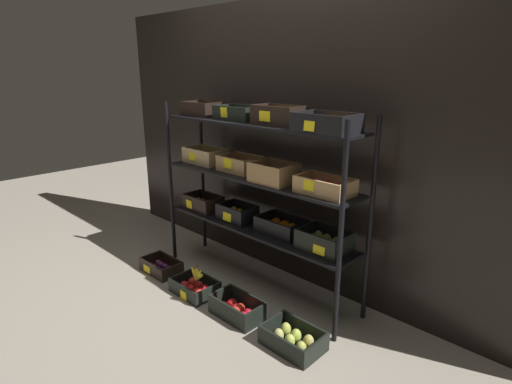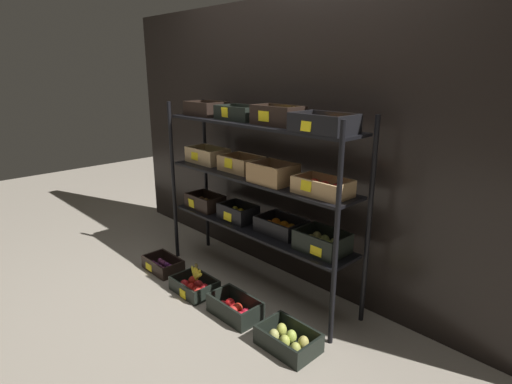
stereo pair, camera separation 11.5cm
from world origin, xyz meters
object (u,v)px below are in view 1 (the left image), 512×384
Objects in this scene: crate_ground_plum at (161,267)px; crate_ground_center_apple_red at (237,309)px; crate_ground_apple_red at (195,288)px; crate_ground_pear at (293,339)px; display_rack at (258,175)px; banana_bunch_loose at (197,275)px.

crate_ground_center_apple_red reaches higher than crate_ground_plum.
crate_ground_apple_red is at bearing -178.14° from crate_ground_center_apple_red.
crate_ground_pear is at bearing 0.56° from crate_ground_plum.
crate_ground_center_apple_red is at bearing -178.36° from crate_ground_pear.
crate_ground_apple_red is at bearing -119.39° from display_rack.
banana_bunch_loose is at bearing -115.54° from display_rack.
crate_ground_plum is 1.02× the size of crate_ground_apple_red.
crate_ground_plum is at bearing 178.11° from banana_bunch_loose.
crate_ground_center_apple_red is at bearing 1.86° from crate_ground_apple_red.
display_rack is 10.61× the size of banana_bunch_loose.
crate_ground_apple_red is at bearing 176.37° from banana_bunch_loose.
crate_ground_plum is at bearing -179.44° from crate_ground_pear.
crate_ground_center_apple_red is (0.94, 0.00, 0.01)m from crate_ground_plum.
crate_ground_center_apple_red is 0.44m from banana_bunch_loose.
banana_bunch_loose is at bearing -177.67° from crate_ground_center_apple_red.
crate_ground_center_apple_red is at bearing 2.33° from banana_bunch_loose.
display_rack is 5.37× the size of crate_ground_apple_red.
crate_ground_apple_red is 0.95m from crate_ground_pear.
banana_bunch_loose is (0.04, -0.00, 0.13)m from crate_ground_apple_red.
crate_ground_plum is 0.94m from crate_ground_center_apple_red.
crate_ground_pear is 0.92m from banana_bunch_loose.
display_rack reaches higher than crate_ground_center_apple_red.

